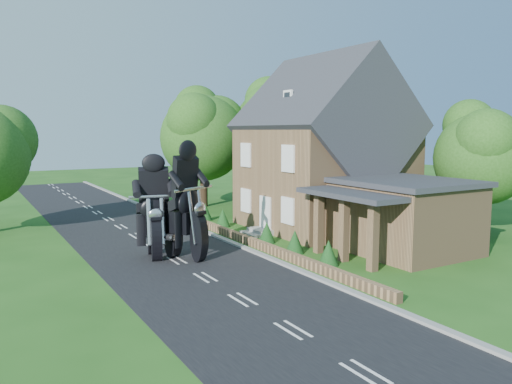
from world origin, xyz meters
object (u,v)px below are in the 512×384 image
motorcycle_follow (155,243)px  motorcycle_lead (186,242)px  garden_wall (240,237)px  house (324,154)px  annex (402,215)px

motorcycle_follow → motorcycle_lead: bearing=150.4°
garden_wall → house: bearing=9.2°
annex → motorcycle_follow: size_ratio=4.66×
garden_wall → motorcycle_follow: motorcycle_follow is taller
garden_wall → annex: annex is taller
motorcycle_lead → motorcycle_follow: size_ratio=1.13×
house → annex: 7.30m
house → motorcycle_follow: (-11.15, -2.06, -3.64)m
house → motorcycle_lead: (-10.06, -3.06, -3.55)m
annex → motorcycle_follow: bearing=155.7°
annex → motorcycle_lead: 10.20m
garden_wall → annex: bearing=-46.2°
garden_wall → motorcycle_lead: (-3.86, -2.06, 0.59)m
garden_wall → motorcycle_lead: 4.42m
house → motorcycle_lead: size_ratio=6.00×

